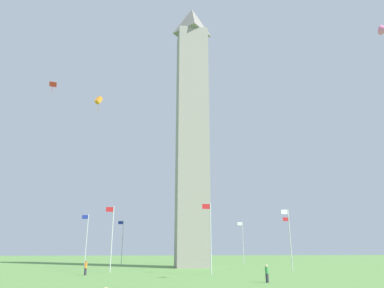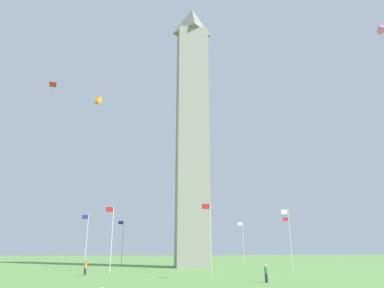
{
  "view_description": "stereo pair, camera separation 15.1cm",
  "coord_description": "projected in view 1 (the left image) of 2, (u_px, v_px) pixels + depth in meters",
  "views": [
    {
      "loc": [
        8.37,
        62.87,
        2.97
      ],
      "look_at": [
        0.0,
        0.0,
        21.97
      ],
      "focal_mm": 32.99,
      "sensor_mm": 36.0,
      "label": 1
    },
    {
      "loc": [
        8.22,
        62.89,
        2.97
      ],
      "look_at": [
        0.0,
        0.0,
        21.97
      ],
      "focal_mm": 32.99,
      "sensor_mm": 36.0,
      "label": 2
    }
  ],
  "objects": [
    {
      "name": "person_orange_shirt",
      "position": [
        86.0,
        268.0,
        42.49
      ],
      "size": [
        0.32,
        0.32,
        1.72
      ],
      "rotation": [
        0.0,
        0.0,
        -1.79
      ],
      "color": "#2D2D38",
      "rests_on": "ground"
    },
    {
      "name": "flagpole_w",
      "position": [
        181.0,
        241.0,
        78.2
      ],
      "size": [
        1.12,
        0.14,
        8.72
      ],
      "color": "silver",
      "rests_on": "ground"
    },
    {
      "name": "flagpole_e",
      "position": [
        210.0,
        235.0,
        44.33
      ],
      "size": [
        1.12,
        0.14,
        8.72
      ],
      "color": "silver",
      "rests_on": "ground"
    },
    {
      "name": "ground_plane",
      "position": [
        192.0,
        268.0,
        59.91
      ],
      "size": [
        260.0,
        260.0,
        0.0
      ],
      "primitive_type": "plane",
      "color": "#609347"
    },
    {
      "name": "flagpole_se",
      "position": [
        290.0,
        237.0,
        50.88
      ],
      "size": [
        1.12,
        0.14,
        8.72
      ],
      "color": "silver",
      "rests_on": "ground"
    },
    {
      "name": "kite_red_diamond",
      "position": [
        53.0,
        85.0,
        52.76
      ],
      "size": [
        1.18,
        1.14,
        1.62
      ],
      "color": "red"
    },
    {
      "name": "flagpole_s",
      "position": [
        290.0,
        239.0,
        63.52
      ],
      "size": [
        1.12,
        0.14,
        8.72
      ],
      "color": "silver",
      "rests_on": "ground"
    },
    {
      "name": "obelisk_monument",
      "position": [
        192.0,
        124.0,
        67.34
      ],
      "size": [
        5.7,
        5.7,
        51.83
      ],
      "color": "gray",
      "rests_on": "ground"
    },
    {
      "name": "flagpole_sw",
      "position": [
        243.0,
        241.0,
        74.83
      ],
      "size": [
        1.12,
        0.14,
        8.72
      ],
      "color": "silver",
      "rests_on": "ground"
    },
    {
      "name": "flagpole_ne",
      "position": [
        112.0,
        236.0,
        47.7
      ],
      "size": [
        1.12,
        0.14,
        8.72
      ],
      "color": "silver",
      "rests_on": "ground"
    },
    {
      "name": "flagpole_nw",
      "position": [
        122.0,
        240.0,
        71.64
      ],
      "size": [
        1.12,
        0.14,
        8.72
      ],
      "color": "silver",
      "rests_on": "ground"
    },
    {
      "name": "flagpole_n",
      "position": [
        86.0,
        238.0,
        59.01
      ],
      "size": [
        1.12,
        0.14,
        8.72
      ],
      "color": "silver",
      "rests_on": "ground"
    },
    {
      "name": "kite_orange_box",
      "position": [
        99.0,
        100.0,
        46.66
      ],
      "size": [
        1.03,
        1.16,
        2.15
      ],
      "color": "orange"
    },
    {
      "name": "person_green_shirt",
      "position": [
        267.0,
        274.0,
        32.97
      ],
      "size": [
        0.32,
        0.32,
        1.6
      ],
      "rotation": [
        0.0,
        0.0,
        -2.03
      ],
      "color": "#2D2D38",
      "rests_on": "ground"
    }
  ]
}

